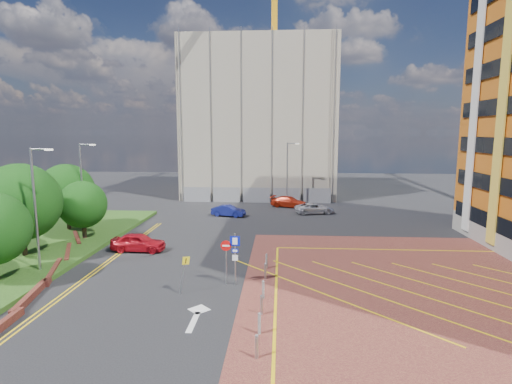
# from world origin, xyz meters

# --- Properties ---
(ground) EXTENTS (140.00, 140.00, 0.00)m
(ground) POSITION_xyz_m (0.00, 0.00, 0.00)
(ground) COLOR black
(ground) RESTS_ON ground
(forecourt) EXTENTS (26.00, 26.00, 0.02)m
(forecourt) POSITION_xyz_m (14.00, 0.00, 0.01)
(forecourt) COLOR maroon
(forecourt) RESTS_ON ground
(grass_bed) EXTENTS (14.00, 32.00, 0.30)m
(grass_bed) POSITION_xyz_m (-18.00, 6.00, 0.15)
(grass_bed) COLOR #234415
(grass_bed) RESTS_ON ground
(retaining_wall) EXTENTS (6.06, 20.33, 0.40)m
(retaining_wall) POSITION_xyz_m (-11.80, 2.00, 0.20)
(retaining_wall) COLOR maroon
(retaining_wall) RESTS_ON ground
(tree_b) EXTENTS (5.60, 5.60, 6.74)m
(tree_b) POSITION_xyz_m (-15.50, 5.00, 4.24)
(tree_b) COLOR #3D2B1C
(tree_b) RESTS_ON grass_bed
(tree_c) EXTENTS (4.00, 4.00, 4.90)m
(tree_c) POSITION_xyz_m (-13.50, 10.00, 3.19)
(tree_c) COLOR #3D2B1C
(tree_c) RESTS_ON grass_bed
(tree_d) EXTENTS (5.00, 5.00, 6.08)m
(tree_d) POSITION_xyz_m (-16.50, 13.00, 3.87)
(tree_d) COLOR #3D2B1C
(tree_d) RESTS_ON grass_bed
(lamp_left_near) EXTENTS (1.53, 0.16, 8.00)m
(lamp_left_near) POSITION_xyz_m (-12.42, 2.00, 4.66)
(lamp_left_near) COLOR #9EA0A8
(lamp_left_near) RESTS_ON grass_bed
(lamp_left_far) EXTENTS (1.53, 0.16, 8.00)m
(lamp_left_far) POSITION_xyz_m (-14.42, 12.00, 4.66)
(lamp_left_far) COLOR #9EA0A8
(lamp_left_far) RESTS_ON grass_bed
(lamp_back) EXTENTS (1.53, 0.16, 8.00)m
(lamp_back) POSITION_xyz_m (4.08, 28.00, 4.36)
(lamp_back) COLOR #9EA0A8
(lamp_back) RESTS_ON ground
(sign_cluster) EXTENTS (1.17, 0.12, 3.20)m
(sign_cluster) POSITION_xyz_m (0.30, 0.98, 1.95)
(sign_cluster) COLOR #9EA0A8
(sign_cluster) RESTS_ON ground
(warning_sign) EXTENTS (0.64, 0.40, 2.25)m
(warning_sign) POSITION_xyz_m (-2.26, -0.62, 1.43)
(warning_sign) COLOR #9EA0A8
(warning_sign) RESTS_ON ground
(bollard_row) EXTENTS (0.14, 11.14, 0.90)m
(bollard_row) POSITION_xyz_m (2.30, -1.67, 0.47)
(bollard_row) COLOR #9EA0A8
(bollard_row) RESTS_ON forecourt
(construction_building) EXTENTS (21.20, 19.20, 22.00)m
(construction_building) POSITION_xyz_m (0.00, 40.00, 11.00)
(construction_building) COLOR #A79F89
(construction_building) RESTS_ON ground
(tower_crane) EXTENTS (1.60, 35.00, 35.40)m
(tower_crane) POSITION_xyz_m (2.00, 39.44, 25.85)
(tower_crane) COLOR #FFAB16
(tower_crane) RESTS_ON ground
(construction_fence) EXTENTS (21.60, 0.06, 2.00)m
(construction_fence) POSITION_xyz_m (1.00, 30.00, 1.00)
(construction_fence) COLOR gray
(construction_fence) RESTS_ON ground
(car_red_left) EXTENTS (4.23, 1.79, 1.43)m
(car_red_left) POSITION_xyz_m (-7.87, 7.46, 0.71)
(car_red_left) COLOR red
(car_red_left) RESTS_ON ground
(car_blue_back) EXTENTS (3.94, 2.12, 1.23)m
(car_blue_back) POSITION_xyz_m (-2.56, 21.01, 0.62)
(car_blue_back) COLOR navy
(car_blue_back) RESTS_ON ground
(car_red_back) EXTENTS (4.98, 3.28, 1.34)m
(car_red_back) POSITION_xyz_m (4.27, 26.97, 0.67)
(car_red_back) COLOR #B1240F
(car_red_back) RESTS_ON ground
(car_silver_back) EXTENTS (4.78, 2.99, 1.23)m
(car_silver_back) POSITION_xyz_m (7.07, 23.08, 0.62)
(car_silver_back) COLOR silver
(car_silver_back) RESTS_ON ground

